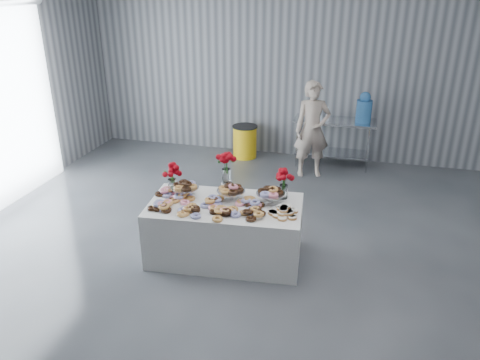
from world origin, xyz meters
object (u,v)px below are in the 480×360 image
object	(u,v)px
display_table	(225,231)
prep_table	(334,134)
trash_barrel	(245,141)
person	(312,130)
water_jug	(364,108)

from	to	relation	value
display_table	prep_table	world-z (taller)	prep_table
display_table	trash_barrel	xyz separation A→B (m)	(-0.66, 3.61, -0.05)
display_table	person	size ratio (longest dim) A/B	1.10
person	trash_barrel	distance (m)	1.59
prep_table	display_table	bearing A→B (deg)	-106.57
prep_table	trash_barrel	size ratio (longest dim) A/B	2.32
display_table	trash_barrel	bearing A→B (deg)	100.31
water_jug	person	distance (m)	1.08
prep_table	water_jug	world-z (taller)	water_jug
display_table	prep_table	size ratio (longest dim) A/B	1.27
display_table	trash_barrel	size ratio (longest dim) A/B	2.94
prep_table	water_jug	size ratio (longest dim) A/B	2.71
display_table	water_jug	bearing A→B (deg)	66.44
person	water_jug	bearing A→B (deg)	17.09
trash_barrel	water_jug	bearing A→B (deg)	0.00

